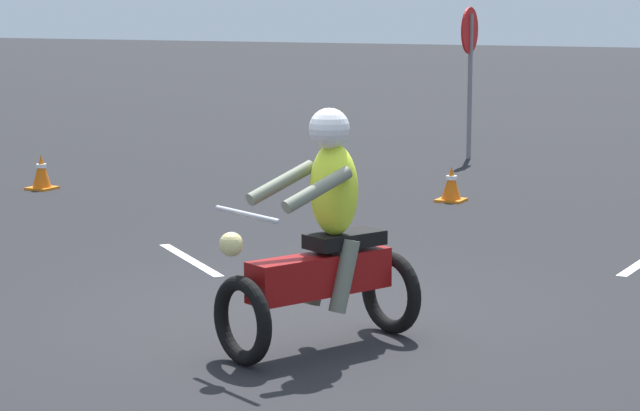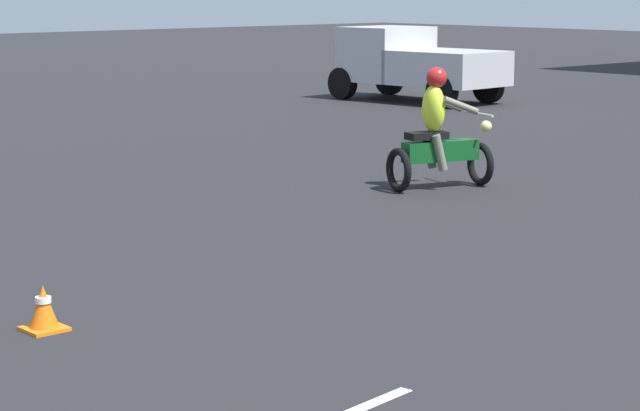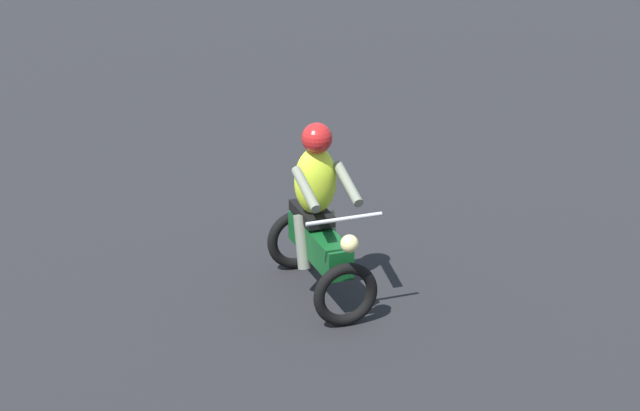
# 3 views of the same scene
# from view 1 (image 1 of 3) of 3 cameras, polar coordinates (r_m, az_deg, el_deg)

# --- Properties ---
(ground_plane) EXTENTS (120.00, 120.00, 0.00)m
(ground_plane) POSITION_cam_1_polar(r_m,az_deg,el_deg) (9.35, -1.67, -5.37)
(ground_plane) COLOR black
(motorcycle_rider_foreground) EXTENTS (1.53, 1.16, 1.66)m
(motorcycle_rider_foreground) POSITION_cam_1_polar(r_m,az_deg,el_deg) (8.52, 0.18, -1.80)
(motorcycle_rider_foreground) COLOR black
(motorcycle_rider_foreground) RESTS_ON ground
(stop_sign) EXTENTS (0.70, 0.08, 2.30)m
(stop_sign) POSITION_cam_1_polar(r_m,az_deg,el_deg) (19.12, 6.86, 7.01)
(stop_sign) COLOR slate
(stop_sign) RESTS_ON ground
(traffic_cone_near_right) EXTENTS (0.32, 0.32, 0.43)m
(traffic_cone_near_right) POSITION_cam_1_polar(r_m,az_deg,el_deg) (15.05, 6.03, 0.96)
(traffic_cone_near_right) COLOR orange
(traffic_cone_near_right) RESTS_ON ground
(traffic_cone_far_right) EXTENTS (0.32, 0.32, 0.45)m
(traffic_cone_far_right) POSITION_cam_1_polar(r_m,az_deg,el_deg) (16.33, -12.62, 1.48)
(traffic_cone_far_right) COLOR orange
(traffic_cone_far_right) RESTS_ON ground
(lane_stripe_e) EXTENTS (1.23, 0.17, 0.01)m
(lane_stripe_e) POSITION_cam_1_polar(r_m,az_deg,el_deg) (11.77, 14.42, -2.59)
(lane_stripe_e) COLOR silver
(lane_stripe_e) RESTS_ON ground
(lane_stripe_ne) EXTENTS (1.10, 1.30, 0.01)m
(lane_stripe_ne) POSITION_cam_1_polar(r_m,az_deg,el_deg) (11.65, -5.97, -2.47)
(lane_stripe_ne) COLOR silver
(lane_stripe_ne) RESTS_ON ground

